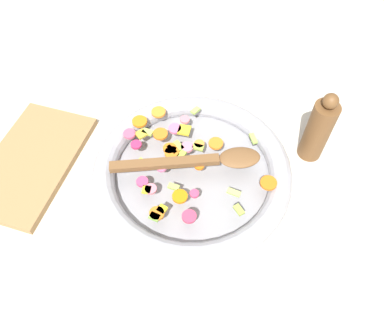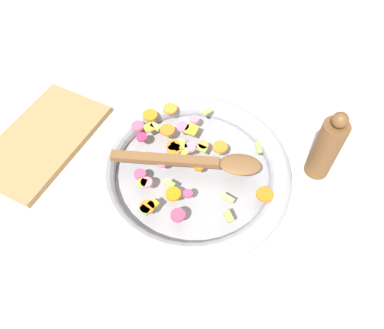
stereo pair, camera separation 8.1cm
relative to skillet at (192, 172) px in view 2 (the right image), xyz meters
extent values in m
plane|color=beige|center=(0.00, 0.00, -0.02)|extent=(4.00, 4.00, 0.00)
cylinder|color=gray|center=(0.00, 0.00, -0.02)|extent=(0.40, 0.40, 0.01)
torus|color=#9E9EA5|center=(0.00, 0.00, 0.00)|extent=(0.45, 0.45, 0.05)
cylinder|color=orange|center=(-0.08, -0.15, 0.03)|extent=(0.05, 0.05, 0.01)
cylinder|color=orange|center=(-0.06, 0.00, 0.03)|extent=(0.03, 0.03, 0.01)
cylinder|color=orange|center=(-0.12, -0.12, 0.03)|extent=(0.05, 0.05, 0.01)
cylinder|color=orange|center=(-0.02, -0.06, 0.03)|extent=(0.04, 0.04, 0.01)
cylinder|color=orange|center=(0.00, 0.17, 0.03)|extent=(0.04, 0.04, 0.01)
cylinder|color=orange|center=(-0.06, -0.09, 0.03)|extent=(0.04, 0.04, 0.01)
cylinder|color=orange|center=(0.09, 0.00, 0.03)|extent=(0.04, 0.04, 0.01)
cylinder|color=orange|center=(0.14, -0.03, 0.03)|extent=(0.04, 0.04, 0.01)
cylinder|color=orange|center=(-0.07, 0.04, 0.03)|extent=(0.04, 0.04, 0.01)
cylinder|color=orange|center=(-0.02, -0.05, 0.03)|extent=(0.05, 0.05, 0.01)
cylinder|color=orange|center=(0.00, 0.02, 0.03)|extent=(0.03, 0.03, 0.01)
cube|color=#ABD459|center=(-0.15, -0.04, 0.03)|extent=(0.03, 0.02, 0.01)
cube|color=#B0C561|center=(0.04, 0.10, 0.03)|extent=(0.02, 0.03, 0.01)
cube|color=#96C749|center=(-0.02, -0.05, 0.03)|extent=(0.02, 0.03, 0.01)
cube|color=#9EC453|center=(-0.11, 0.11, 0.03)|extent=(0.03, 0.02, 0.01)
cube|color=#9DC63D|center=(-0.01, -0.03, 0.03)|extent=(0.03, 0.02, 0.01)
cube|color=#A7C048|center=(0.08, 0.12, 0.03)|extent=(0.03, 0.03, 0.01)
cube|color=#B5DD56|center=(-0.06, -0.12, 0.03)|extent=(0.02, 0.03, 0.01)
cube|color=#9DC93C|center=(0.03, -0.10, 0.03)|extent=(0.03, 0.03, 0.01)
cube|color=#87BC47|center=(0.14, -0.03, 0.03)|extent=(0.02, 0.02, 0.01)
cube|color=#A9C954|center=(0.07, -0.02, 0.03)|extent=(0.01, 0.02, 0.01)
cube|color=#96B748|center=(-0.04, -0.04, 0.03)|extent=(0.03, 0.03, 0.01)
cube|color=#A0BB44|center=(-0.05, 0.00, 0.03)|extent=(0.01, 0.03, 0.01)
cylinder|color=#D65272|center=(-0.04, -0.16, 0.03)|extent=(0.04, 0.04, 0.01)
cylinder|color=#D53F65|center=(0.07, 0.03, 0.03)|extent=(0.03, 0.03, 0.01)
cylinder|color=pink|center=(-0.12, -0.05, 0.03)|extent=(0.03, 0.03, 0.01)
cylinder|color=#DD7583|center=(0.09, -0.06, 0.03)|extent=(0.03, 0.03, 0.01)
cylinder|color=#CA2C5B|center=(-0.01, -0.14, 0.03)|extent=(0.03, 0.03, 0.01)
cylinder|color=pink|center=(-0.04, -0.02, 0.03)|extent=(0.03, 0.03, 0.01)
cylinder|color=#CC416D|center=(0.07, -0.09, 0.03)|extent=(0.04, 0.04, 0.01)
cylinder|color=pink|center=(0.03, -0.06, 0.03)|extent=(0.03, 0.03, 0.01)
cylinder|color=pink|center=(-0.08, -0.07, 0.03)|extent=(0.03, 0.03, 0.01)
cylinder|color=#D83B5B|center=(0.12, 0.03, 0.03)|extent=(0.04, 0.04, 0.01)
cube|color=gold|center=(-0.04, -0.14, 0.03)|extent=(0.03, 0.03, 0.01)
cube|color=yellow|center=(0.12, -0.03, 0.03)|extent=(0.02, 0.02, 0.01)
cube|color=yellow|center=(0.09, -0.07, 0.03)|extent=(0.02, 0.02, 0.01)
cube|color=yellow|center=(-0.09, -0.04, 0.03)|extent=(0.03, 0.03, 0.01)
cube|color=brown|center=(0.02, -0.05, 0.04)|extent=(0.11, 0.23, 0.01)
ellipsoid|color=brown|center=(-0.04, 0.10, 0.04)|extent=(0.09, 0.10, 0.01)
cylinder|color=brown|center=(-0.15, 0.25, 0.06)|extent=(0.06, 0.06, 0.16)
sphere|color=brown|center=(-0.15, 0.25, 0.15)|extent=(0.03, 0.03, 0.03)
cube|color=#9E7547|center=(0.07, -0.37, -0.01)|extent=(0.32, 0.19, 0.02)
camera|label=1|loc=(0.44, 0.13, 0.70)|focal=35.00mm
camera|label=2|loc=(0.41, 0.21, 0.70)|focal=35.00mm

